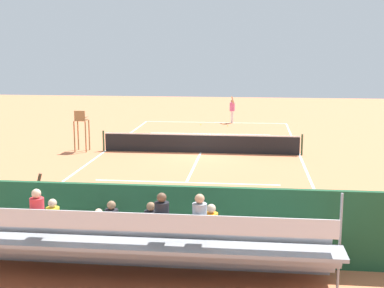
{
  "coord_description": "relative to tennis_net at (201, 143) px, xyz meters",
  "views": [
    {
      "loc": [
        -2.55,
        26.72,
        5.44
      ],
      "look_at": [
        0.0,
        4.0,
        1.2
      ],
      "focal_mm": 49.95,
      "sensor_mm": 36.0,
      "label": 1
    }
  ],
  "objects": [
    {
      "name": "ground_plane",
      "position": [
        0.0,
        0.0,
        -0.5
      ],
      "size": [
        60.0,
        60.0,
        0.0
      ],
      "primitive_type": "plane",
      "color": "#CC7047"
    },
    {
      "name": "equipment_bag",
      "position": [
        -0.59,
        13.4,
        -0.32
      ],
      "size": [
        0.9,
        0.36,
        0.36
      ],
      "primitive_type": "cube",
      "color": "#B22D2D",
      "rests_on": "ground"
    },
    {
      "name": "umpire_chair",
      "position": [
        6.2,
        0.23,
        0.81
      ],
      "size": [
        0.67,
        0.67,
        2.14
      ],
      "color": "olive",
      "rests_on": "ground"
    },
    {
      "name": "bleacher_stand",
      "position": [
        0.02,
        15.39,
        0.47
      ],
      "size": [
        9.06,
        2.4,
        2.48
      ],
      "color": "gray",
      "rests_on": "ground"
    },
    {
      "name": "tennis_player",
      "position": [
        -1.19,
        -10.95,
        0.51
      ],
      "size": [
        0.43,
        0.55,
        1.93
      ],
      "color": "white",
      "rests_on": "ground"
    },
    {
      "name": "backdrop_wall",
      "position": [
        0.0,
        14.0,
        0.5
      ],
      "size": [
        18.0,
        0.16,
        2.0
      ],
      "primitive_type": "cube",
      "color": "#1E4C2D",
      "rests_on": "ground"
    },
    {
      "name": "line_judge",
      "position": [
        3.4,
        12.98,
        0.51
      ],
      "size": [
        0.42,
        0.55,
        1.93
      ],
      "color": "#232328",
      "rests_on": "ground"
    },
    {
      "name": "tennis_ball_far",
      "position": [
        0.92,
        -9.67,
        -0.47
      ],
      "size": [
        0.07,
        0.07,
        0.07
      ],
      "primitive_type": "sphere",
      "color": "#CCDB33",
      "rests_on": "ground"
    },
    {
      "name": "tennis_net",
      "position": [
        0.0,
        0.0,
        0.0
      ],
      "size": [
        10.3,
        0.1,
        1.07
      ],
      "color": "black",
      "rests_on": "ground"
    },
    {
      "name": "court_line_markings",
      "position": [
        0.0,
        -0.04,
        -0.5
      ],
      "size": [
        10.1,
        22.2,
        0.01
      ],
      "color": "white",
      "rests_on": "ground"
    },
    {
      "name": "tennis_racket",
      "position": [
        -0.67,
        -10.27,
        -0.49
      ],
      "size": [
        0.55,
        0.47,
        0.03
      ],
      "color": "black",
      "rests_on": "ground"
    },
    {
      "name": "courtside_bench",
      "position": [
        -2.37,
        13.27,
        0.06
      ],
      "size": [
        1.8,
        0.4,
        0.93
      ],
      "color": "#9E754C",
      "rests_on": "ground"
    },
    {
      "name": "tennis_ball_near",
      "position": [
        -0.96,
        -9.33,
        -0.47
      ],
      "size": [
        0.07,
        0.07,
        0.07
      ],
      "primitive_type": "sphere",
      "color": "#CCDB33",
      "rests_on": "ground"
    }
  ]
}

